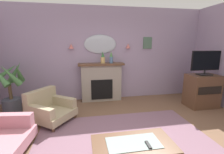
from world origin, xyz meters
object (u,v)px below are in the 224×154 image
at_px(coffee_table, 133,147).
at_px(potted_plant_tall_palm, 10,88).
at_px(tv_cabinet, 202,91).
at_px(mantel_vase_right, 111,57).
at_px(fireplace, 101,82).
at_px(framed_picture, 147,43).
at_px(tv_flatscreen, 206,62).
at_px(wall_sconce_right, 128,46).
at_px(tv_remote, 148,145).
at_px(armchair_beside_couch, 49,108).
at_px(wall_sconce_left, 71,46).
at_px(mantel_vase_centre, 103,58).
at_px(wall_mirror, 100,44).

relative_size(coffee_table, potted_plant_tall_palm, 0.84).
bearing_deg(tv_cabinet, mantel_vase_right, 158.00).
bearing_deg(mantel_vase_right, fireplace, 174.61).
relative_size(framed_picture, potted_plant_tall_palm, 0.27).
height_order(mantel_vase_right, tv_flatscreen, tv_flatscreen).
bearing_deg(potted_plant_tall_palm, wall_sconce_right, 10.98).
distance_m(tv_remote, tv_cabinet, 3.16).
distance_m(framed_picture, armchair_beside_couch, 3.43).
height_order(wall_sconce_left, armchair_beside_couch, wall_sconce_left).
distance_m(wall_sconce_right, coffee_table, 3.36).
xyz_separation_m(mantel_vase_centre, mantel_vase_right, (0.25, 0.00, 0.02)).
bearing_deg(mantel_vase_centre, tv_cabinet, -20.09).
bearing_deg(wall_sconce_left, tv_cabinet, -17.04).
bearing_deg(potted_plant_tall_palm, wall_sconce_left, 22.55).
xyz_separation_m(wall_mirror, armchair_beside_couch, (-1.33, -1.28, -1.40)).
bearing_deg(potted_plant_tall_palm, wall_mirror, 15.95).
relative_size(tv_remote, tv_cabinet, 0.18).
distance_m(mantel_vase_centre, tv_cabinet, 2.93).
bearing_deg(potted_plant_tall_palm, mantel_vase_centre, 11.79).
height_order(mantel_vase_centre, tv_flatscreen, tv_flatscreen).
bearing_deg(fireplace, tv_flatscreen, -20.66).
xyz_separation_m(wall_mirror, framed_picture, (1.50, 0.01, 0.04)).
height_order(mantel_vase_centre, wall_mirror, wall_mirror).
distance_m(wall_sconce_right, armchair_beside_couch, 2.84).
bearing_deg(tv_remote, mantel_vase_centre, 93.96).
xyz_separation_m(wall_mirror, coffee_table, (0.08, -3.06, -1.33)).
bearing_deg(wall_sconce_left, wall_sconce_right, 0.00).
distance_m(tv_remote, potted_plant_tall_palm, 3.60).
bearing_deg(coffee_table, wall_sconce_right, 75.71).
bearing_deg(tv_flatscreen, armchair_beside_couch, -178.20).
bearing_deg(tv_remote, potted_plant_tall_palm, 136.28).
bearing_deg(fireplace, framed_picture, 5.77).
bearing_deg(potted_plant_tall_palm, fireplace, 12.69).
bearing_deg(coffee_table, wall_sconce_left, 107.23).
relative_size(fireplace, wall_sconce_right, 9.71).
height_order(mantel_vase_centre, armchair_beside_couch, mantel_vase_centre).
bearing_deg(tv_cabinet, fireplace, 159.73).
bearing_deg(fireplace, armchair_beside_couch, -139.35).
height_order(fireplace, framed_picture, framed_picture).
relative_size(armchair_beside_couch, potted_plant_tall_palm, 0.87).
height_order(wall_mirror, tv_cabinet, wall_mirror).
xyz_separation_m(fireplace, armchair_beside_couch, (-1.33, -1.14, -0.27)).
distance_m(wall_sconce_right, tv_flatscreen, 2.18).
distance_m(wall_sconce_right, potted_plant_tall_palm, 3.40).
height_order(tv_remote, armchair_beside_couch, armchair_beside_couch).
bearing_deg(wall_sconce_left, framed_picture, 1.46).
xyz_separation_m(armchair_beside_couch, tv_cabinet, (4.01, 0.15, 0.15)).
bearing_deg(fireplace, tv_cabinet, -20.27).
xyz_separation_m(wall_sconce_right, tv_cabinet, (1.83, -1.08, -1.21)).
bearing_deg(wall_mirror, potted_plant_tall_palm, -164.05).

